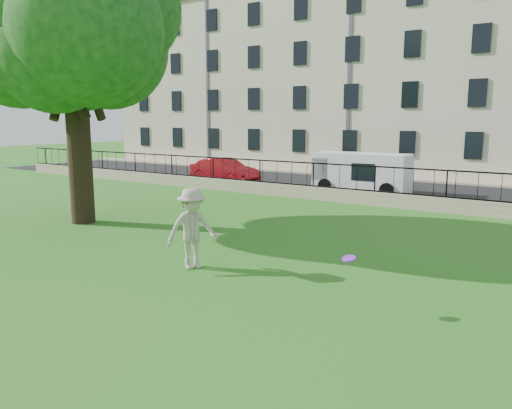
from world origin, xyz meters
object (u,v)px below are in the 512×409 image
Objects in this scene: man at (192,229)px; white_van at (362,173)px; frisbee at (349,259)px; tree at (71,21)px; red_sedan at (224,171)px.

white_van is at bearing 34.20° from man.
man is 7.58× the size of frisbee.
frisbee is 0.06× the size of white_van.
white_van is (-1.60, 14.91, -0.02)m from man.
frisbee is at bearing -67.43° from man.
man is at bearing -86.19° from white_van.
tree is 5.15× the size of man.
white_van is at bearing -76.81° from red_sedan.
white_van reaches higher than red_sedan.
white_van is at bearing 111.37° from frisbee.
red_sedan is (-2.51, 11.78, -6.34)m from tree.
tree is 2.40× the size of red_sedan.
man reaches higher than red_sedan.
tree reaches higher than red_sedan.
red_sedan is at bearing -175.29° from white_van.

